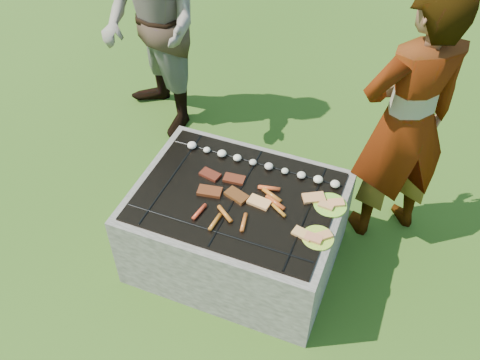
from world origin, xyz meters
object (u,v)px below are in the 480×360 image
(plate_far, at_px, (330,205))
(cook, at_px, (406,123))
(fire_pit, at_px, (237,229))
(plate_near, at_px, (318,238))
(bystander, at_px, (151,26))

(plate_far, xyz_separation_m, cook, (0.30, 0.53, 0.33))
(fire_pit, height_order, plate_far, plate_far)
(plate_near, height_order, bystander, bystander)
(plate_near, distance_m, bystander, 2.21)
(fire_pit, distance_m, cook, 1.28)
(cook, height_order, bystander, bystander)
(plate_far, bearing_deg, fire_pit, -166.13)
(cook, bearing_deg, plate_far, 22.37)
(plate_near, height_order, cook, cook)
(cook, bearing_deg, fire_pit, -0.29)
(fire_pit, relative_size, plate_near, 5.85)
(plate_far, bearing_deg, plate_near, -90.26)
(fire_pit, distance_m, plate_far, 0.67)
(fire_pit, bearing_deg, cook, 37.95)
(fire_pit, xyz_separation_m, cook, (0.86, 0.67, 0.66))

